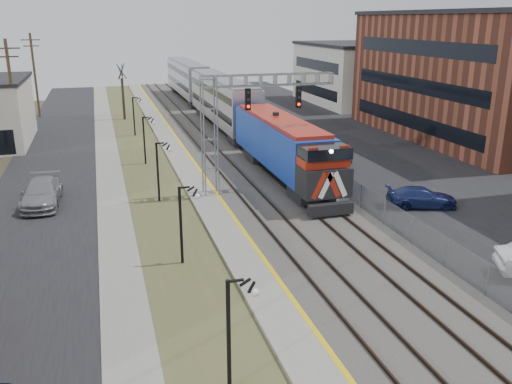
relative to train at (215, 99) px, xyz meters
name	(u,v)px	position (x,y,z in m)	size (l,w,h in m)	color
street_west	(48,181)	(-17.00, -19.52, -2.86)	(7.00, 120.00, 0.04)	black
sidewalk	(110,176)	(-12.50, -19.52, -2.84)	(2.00, 120.00, 0.08)	gray
grass_median	(149,174)	(-9.50, -19.52, -2.85)	(4.00, 120.00, 0.06)	#454F2A
platform	(187,170)	(-6.50, -19.52, -2.76)	(2.00, 120.00, 0.24)	gray
ballast_bed	(248,165)	(-1.50, -19.52, -2.78)	(8.00, 120.00, 0.20)	#595651
parking_lot	(379,156)	(10.50, -19.52, -2.86)	(16.00, 120.00, 0.04)	black
platform_edge	(198,167)	(-5.62, -19.52, -2.64)	(0.24, 120.00, 0.01)	gold
track_near	(224,165)	(-3.50, -19.52, -2.61)	(1.58, 120.00, 0.15)	#2D2119
track_far	(265,162)	(0.00, -19.52, -2.61)	(1.58, 120.00, 0.15)	#2D2119
train	(215,99)	(0.00, 0.00, 0.00)	(3.00, 63.05, 5.33)	#1539AB
signal_gantry	(235,114)	(-4.28, -26.52, 2.70)	(9.00, 1.07, 8.15)	gray
lampposts	(180,224)	(-9.50, -36.23, -0.88)	(0.14, 62.14, 4.00)	black
fence	(296,154)	(2.70, -19.52, -2.08)	(0.04, 120.00, 1.60)	gray
bare_trees	(32,136)	(-18.16, -15.60, -0.18)	(12.30, 42.30, 5.95)	#382D23
car_lot_d	(421,198)	(6.54, -32.37, -2.24)	(1.80, 4.44, 1.29)	navy
car_lot_e	(330,157)	(5.23, -20.87, -2.24)	(1.51, 3.76, 1.28)	slate
car_street_b	(42,193)	(-16.88, -25.15, -2.08)	(2.26, 5.55, 1.61)	gray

